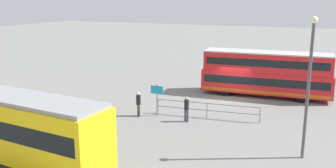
# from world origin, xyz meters

# --- Properties ---
(ground_plane) EXTENTS (160.00, 160.00, 0.00)m
(ground_plane) POSITION_xyz_m (0.00, 0.00, 0.00)
(ground_plane) COLOR slate
(double_decker_bus) EXTENTS (10.66, 2.99, 3.78)m
(double_decker_bus) POSITION_xyz_m (-2.39, -2.09, 1.94)
(double_decker_bus) COLOR red
(double_decker_bus) RESTS_ON ground
(pedestrian_near_railing) EXTENTS (0.45, 0.45, 1.75)m
(pedestrian_near_railing) POSITION_xyz_m (4.93, 6.96, 1.01)
(pedestrian_near_railing) COLOR #4C3F2D
(pedestrian_near_railing) RESTS_ON ground
(pedestrian_crossing) EXTENTS (0.43, 0.43, 1.74)m
(pedestrian_crossing) POSITION_xyz_m (1.42, 6.75, 1.01)
(pedestrian_crossing) COLOR #33384C
(pedestrian_crossing) RESTS_ON ground
(pedestrian_railing) EXTENTS (7.19, 0.81, 1.08)m
(pedestrian_railing) POSITION_xyz_m (0.38, 5.44, 0.74)
(pedestrian_railing) COLOR gray
(pedestrian_railing) RESTS_ON ground
(info_sign) EXTENTS (0.93, 0.12, 2.29)m
(info_sign) POSITION_xyz_m (3.75, 6.41, 1.55)
(info_sign) COLOR slate
(info_sign) RESTS_ON ground
(street_lamp) EXTENTS (0.36, 0.36, 7.30)m
(street_lamp) POSITION_xyz_m (-6.16, 9.79, 4.24)
(street_lamp) COLOR #4C4C51
(street_lamp) RESTS_ON ground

